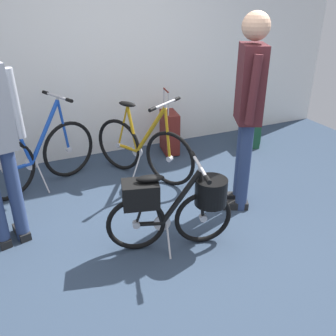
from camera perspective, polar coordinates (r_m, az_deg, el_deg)
name	(u,v)px	position (r m, az deg, el deg)	size (l,w,h in m)	color
ground_plane	(191,237)	(3.28, 3.48, -10.46)	(6.46, 6.46, 0.00)	#2D3D51
back_wall	(109,21)	(4.64, -9.03, 21.43)	(6.46, 0.10, 3.20)	white
folding_bike_foreground	(176,204)	(2.96, 1.21, -5.53)	(1.01, 0.52, 0.73)	black
display_bike_left	(143,148)	(4.11, -3.86, 3.08)	(0.76, 1.13, 0.92)	black
display_bike_right	(38,156)	(4.11, -19.27, 1.76)	(1.27, 0.66, 0.95)	black
visitor_browsing	(248,102)	(3.38, 12.24, 9.83)	(0.36, 0.49, 1.79)	navy
rolling_suitcase	(170,132)	(4.77, 0.24, 5.57)	(0.24, 0.39, 0.83)	maroon
backpack_on_floor	(251,132)	(5.14, 12.67, 5.35)	(0.21, 0.31, 0.38)	#19472D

